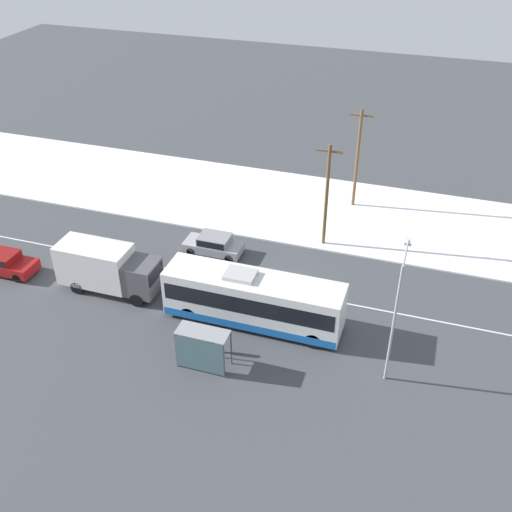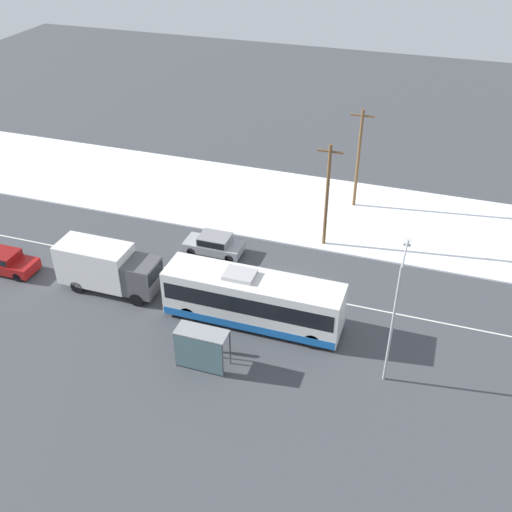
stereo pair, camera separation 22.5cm
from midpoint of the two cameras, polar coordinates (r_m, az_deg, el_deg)
name	(u,v)px [view 1 (the left image)]	position (r m, az deg, el deg)	size (l,w,h in m)	color
ground_plane	(286,292)	(38.86, 2.68, -3.42)	(120.00, 120.00, 0.00)	#424449
snow_lot	(324,211)	(47.99, 6.33, 4.32)	(80.00, 11.34, 0.12)	white
lane_marking_center	(286,292)	(38.86, 2.68, -3.41)	(60.00, 0.12, 0.00)	silver
city_bus	(253,300)	(35.44, -0.43, -4.17)	(10.69, 2.57, 3.41)	white
box_truck	(107,267)	(39.24, -14.20, -1.03)	(6.60, 2.30, 3.17)	silver
sedan_car	(214,244)	(42.26, -4.18, 1.18)	(4.15, 1.80, 1.42)	#9E9EA3
parked_car_near_truck	(1,261)	(43.84, -23.24, -0.44)	(4.79, 1.80, 1.47)	maroon
pedestrian_at_stop	(210,337)	(33.94, -4.56, -7.72)	(0.60, 0.27, 1.66)	#23232D
bus_shelter	(201,345)	(32.50, -5.44, -8.47)	(2.86, 1.20, 2.40)	gray
streetlamp	(397,303)	(31.08, 13.10, -4.36)	(0.36, 3.01, 7.36)	#9EA3A8
utility_pole_roadside	(327,194)	(41.76, 6.60, 5.84)	(1.80, 0.24, 7.78)	brown
utility_pole_snowlot	(357,157)	(47.28, 9.50, 9.24)	(1.80, 0.24, 8.08)	brown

